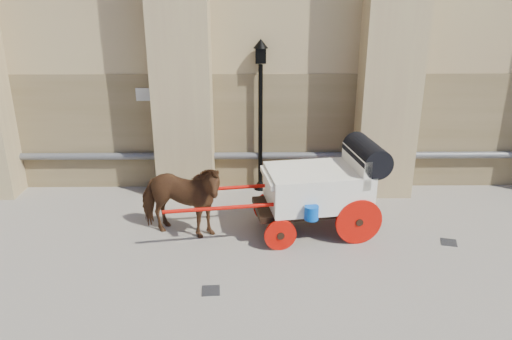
{
  "coord_description": "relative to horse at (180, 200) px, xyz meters",
  "views": [
    {
      "loc": [
        0.65,
        -8.34,
        5.17
      ],
      "look_at": [
        0.76,
        1.34,
        1.47
      ],
      "focal_mm": 35.0,
      "sensor_mm": 36.0,
      "label": 1
    }
  ],
  "objects": [
    {
      "name": "ground",
      "position": [
        0.85,
        -1.26,
        -0.85
      ],
      "size": [
        90.0,
        90.0,
        0.0
      ],
      "primitive_type": "plane",
      "color": "gray",
      "rests_on": "ground"
    },
    {
      "name": "horse",
      "position": [
        0.0,
        0.0,
        0.0
      ],
      "size": [
        2.18,
        1.44,
        1.69
      ],
      "primitive_type": "imported",
      "rotation": [
        0.0,
        0.0,
        1.28
      ],
      "color": "brown",
      "rests_on": "ground"
    },
    {
      "name": "carriage",
      "position": [
        3.07,
        0.2,
        0.24
      ],
      "size": [
        4.75,
        1.92,
        2.02
      ],
      "rotation": [
        0.0,
        0.0,
        0.15
      ],
      "color": "black",
      "rests_on": "ground"
    },
    {
      "name": "street_lamp",
      "position": [
        1.75,
        2.54,
        1.22
      ],
      "size": [
        0.36,
        0.36,
        3.87
      ],
      "color": "black",
      "rests_on": "ground"
    },
    {
      "name": "drain_grate_near",
      "position": [
        0.78,
        -2.08,
        -0.84
      ],
      "size": [
        0.34,
        0.34,
        0.01
      ],
      "primitive_type": "cube",
      "rotation": [
        0.0,
        0.0,
        0.06
      ],
      "color": "black",
      "rests_on": "ground"
    },
    {
      "name": "drain_grate_far",
      "position": [
        5.66,
        -0.39,
        -0.84
      ],
      "size": [
        0.39,
        0.39,
        0.01
      ],
      "primitive_type": "cube",
      "rotation": [
        0.0,
        0.0,
        -0.27
      ],
      "color": "black",
      "rests_on": "ground"
    }
  ]
}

